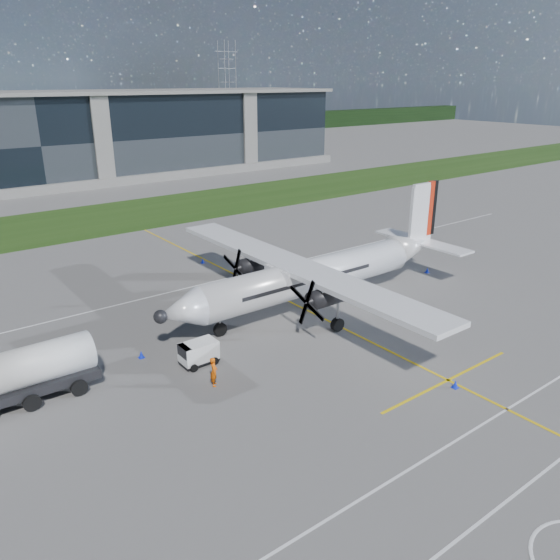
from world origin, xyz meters
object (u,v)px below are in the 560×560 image
object	(u,v)px
turboprop_aircraft	(320,254)
ground_crew_person	(214,370)
fuel_tanker_truck	(9,380)
safety_cone_stbdwing	(203,261)
safety_cone_fwd	(141,354)
safety_cone_portwing	(455,384)
safety_cone_tail	(427,270)
pylon_east	(227,87)
baggage_tug	(199,353)
safety_cone_nose_port	(186,350)

from	to	relation	value
turboprop_aircraft	ground_crew_person	world-z (taller)	turboprop_aircraft
fuel_tanker_truck	safety_cone_stbdwing	bearing A→B (deg)	36.61
safety_cone_fwd	safety_cone_portwing	bearing A→B (deg)	-47.95
ground_crew_person	safety_cone_stbdwing	xyz separation A→B (m)	(11.16, 21.07, -0.82)
safety_cone_stbdwing	safety_cone_fwd	distance (m)	20.10
safety_cone_tail	turboprop_aircraft	bearing A→B (deg)	178.98
pylon_east	safety_cone_portwing	xyz separation A→B (m)	(-82.40, -156.79, -14.75)
safety_cone_portwing	safety_cone_stbdwing	bearing A→B (deg)	90.57
safety_cone_fwd	safety_cone_stbdwing	bearing A→B (deg)	48.69
pylon_east	ground_crew_person	world-z (taller)	pylon_east
pylon_east	baggage_tug	xyz separation A→B (m)	(-93.28, -144.82, -14.23)
fuel_tanker_truck	safety_cone_portwing	bearing A→B (deg)	-33.11
fuel_tanker_truck	safety_cone_fwd	xyz separation A→B (m)	(8.20, 0.85, -1.40)
turboprop_aircraft	fuel_tanker_truck	bearing A→B (deg)	-178.74
pylon_east	turboprop_aircraft	world-z (taller)	pylon_east
pylon_east	turboprop_aircraft	size ratio (longest dim) A/B	1.02
pylon_east	safety_cone_fwd	size ratio (longest dim) A/B	60.00
turboprop_aircraft	fuel_tanker_truck	world-z (taller)	turboprop_aircraft
baggage_tug	safety_cone_tail	bearing A→B (deg)	5.40
safety_cone_fwd	safety_cone_tail	distance (m)	29.08
pylon_east	safety_cone_tail	distance (m)	157.95
baggage_tug	safety_cone_portwing	xyz separation A→B (m)	(10.88, -11.97, -0.52)
fuel_tanker_truck	baggage_tug	distance (m)	11.14
fuel_tanker_truck	safety_cone_fwd	world-z (taller)	fuel_tanker_truck
pylon_east	safety_cone_nose_port	bearing A→B (deg)	-123.11
baggage_tug	safety_cone_fwd	xyz separation A→B (m)	(-2.68, 3.07, -0.52)
turboprop_aircraft	safety_cone_tail	distance (m)	14.27
safety_cone_tail	safety_cone_nose_port	bearing A→B (deg)	-178.37
pylon_east	safety_cone_nose_port	size ratio (longest dim) A/B	60.00
fuel_tanker_truck	baggage_tug	bearing A→B (deg)	-11.53
safety_cone_fwd	safety_cone_nose_port	bearing A→B (deg)	-26.28
pylon_east	safety_cone_portwing	distance (m)	177.74
safety_cone_tail	safety_cone_nose_port	distance (m)	26.41
fuel_tanker_truck	safety_cone_stbdwing	distance (m)	26.78
baggage_tug	safety_cone_tail	xyz separation A→B (m)	(26.39, 2.50, -0.52)
safety_cone_fwd	ground_crew_person	bearing A→B (deg)	-70.50
pylon_east	safety_cone_nose_port	world-z (taller)	pylon_east
turboprop_aircraft	safety_cone_tail	size ratio (longest dim) A/B	58.85
ground_crew_person	safety_cone_nose_port	world-z (taller)	ground_crew_person
baggage_tug	safety_cone_stbdwing	size ratio (longest dim) A/B	5.13
pylon_east	safety_cone_stbdwing	world-z (taller)	pylon_east
safety_cone_stbdwing	safety_cone_fwd	bearing A→B (deg)	-131.31
safety_cone_tail	ground_crew_person	bearing A→B (deg)	-168.69
fuel_tanker_truck	turboprop_aircraft	bearing A→B (deg)	1.26
pylon_east	fuel_tanker_truck	world-z (taller)	pylon_east
safety_cone_portwing	safety_cone_nose_port	distance (m)	17.52
safety_cone_portwing	safety_cone_nose_port	world-z (taller)	same
baggage_tug	safety_cone_tail	size ratio (longest dim) A/B	5.13
ground_crew_person	safety_cone_nose_port	xyz separation A→B (m)	(0.56, 4.64, -0.82)
turboprop_aircraft	safety_cone_portwing	size ratio (longest dim) A/B	58.85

